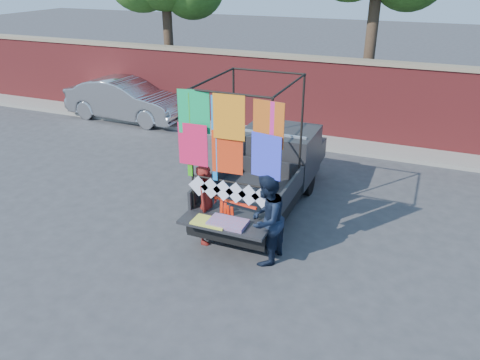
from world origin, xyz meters
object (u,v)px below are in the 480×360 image
at_px(man, 266,219).
at_px(pickup_truck, 272,168).
at_px(sedan, 127,99).
at_px(woman, 207,204).

bearing_deg(man, pickup_truck, -158.18).
relative_size(sedan, woman, 2.73).
bearing_deg(woman, man, -103.08).
distance_m(pickup_truck, woman, 2.41).
relative_size(pickup_truck, man, 2.81).
xyz_separation_m(pickup_truck, man, (0.76, -2.57, 0.10)).
bearing_deg(man, sedan, -125.37).
height_order(pickup_truck, woman, pickup_truck).
bearing_deg(sedan, woman, -133.00).
bearing_deg(pickup_truck, man, -73.54).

